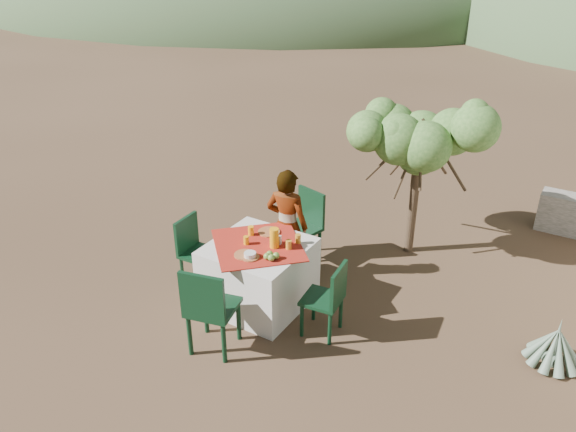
# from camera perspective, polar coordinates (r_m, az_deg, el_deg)

# --- Properties ---
(ground) EXTENTS (160.00, 160.00, 0.00)m
(ground) POSITION_cam_1_polar(r_m,az_deg,el_deg) (6.73, -1.21, -7.63)
(ground) COLOR #3C2B1B
(ground) RESTS_ON ground
(table) EXTENTS (1.30, 1.30, 0.76)m
(table) POSITION_cam_1_polar(r_m,az_deg,el_deg) (6.34, -2.99, -5.91)
(table) COLOR silver
(table) RESTS_ON ground
(chair_far) EXTENTS (0.53, 0.53, 0.95)m
(chair_far) POSITION_cam_1_polar(r_m,az_deg,el_deg) (7.09, 1.71, -0.71)
(chair_far) COLOR black
(chair_far) RESTS_ON ground
(chair_near) EXTENTS (0.55, 0.55, 0.99)m
(chair_near) POSITION_cam_1_polar(r_m,az_deg,el_deg) (5.59, -8.03, -9.15)
(chair_near) COLOR black
(chair_near) RESTS_ON ground
(chair_left) EXTENTS (0.42, 0.42, 0.86)m
(chair_left) POSITION_cam_1_polar(r_m,az_deg,el_deg) (6.72, -9.45, -3.26)
(chair_left) COLOR black
(chair_left) RESTS_ON ground
(chair_right) EXTENTS (0.43, 0.43, 0.84)m
(chair_right) POSITION_cam_1_polar(r_m,az_deg,el_deg) (5.84, 4.15, -8.20)
(chair_right) COLOR black
(chair_right) RESTS_ON ground
(person) EXTENTS (0.56, 0.41, 1.42)m
(person) POSITION_cam_1_polar(r_m,az_deg,el_deg) (6.63, -0.10, -0.98)
(person) COLOR #8C6651
(person) RESTS_ON ground
(shrub_tree) EXTENTS (1.58, 1.55, 1.86)m
(shrub_tree) POSITION_cam_1_polar(r_m,az_deg,el_deg) (7.13, 13.79, 6.90)
(shrub_tree) COLOR #473823
(shrub_tree) RESTS_ON ground
(agave) EXTENTS (0.56, 0.56, 0.59)m
(agave) POSITION_cam_1_polar(r_m,az_deg,el_deg) (6.20, 25.48, -11.88)
(agave) COLOR slate
(agave) RESTS_ON ground
(plate_far) EXTENTS (0.25, 0.25, 0.01)m
(plate_far) POSITION_cam_1_polar(r_m,az_deg,el_deg) (6.38, -1.95, -1.62)
(plate_far) COLOR brown
(plate_far) RESTS_ON table
(plate_near) EXTENTS (0.23, 0.23, 0.01)m
(plate_near) POSITION_cam_1_polar(r_m,az_deg,el_deg) (5.95, -4.42, -3.94)
(plate_near) COLOR brown
(plate_near) RESTS_ON table
(glass_far) EXTENTS (0.07, 0.07, 0.11)m
(glass_far) POSITION_cam_1_polar(r_m,az_deg,el_deg) (6.31, -3.79, -1.49)
(glass_far) COLOR orange
(glass_far) RESTS_ON table
(glass_near) EXTENTS (0.06, 0.06, 0.10)m
(glass_near) POSITION_cam_1_polar(r_m,az_deg,el_deg) (6.14, -4.27, -2.47)
(glass_near) COLOR orange
(glass_near) RESTS_ON table
(juice_pitcher) EXTENTS (0.10, 0.10, 0.22)m
(juice_pitcher) POSITION_cam_1_polar(r_m,az_deg,el_deg) (6.04, -1.40, -2.24)
(juice_pitcher) COLOR orange
(juice_pitcher) RESTS_ON table
(bowl_plate) EXTENTS (0.20, 0.20, 0.01)m
(bowl_plate) POSITION_cam_1_polar(r_m,az_deg,el_deg) (5.91, -3.87, -4.18)
(bowl_plate) COLOR brown
(bowl_plate) RESTS_ON table
(white_bowl) EXTENTS (0.13, 0.13, 0.05)m
(white_bowl) POSITION_cam_1_polar(r_m,az_deg,el_deg) (5.90, -3.88, -3.93)
(white_bowl) COLOR silver
(white_bowl) RESTS_ON bowl_plate
(jar_left) EXTENTS (0.06, 0.06, 0.10)m
(jar_left) POSITION_cam_1_polar(r_m,az_deg,el_deg) (6.03, 0.07, -2.92)
(jar_left) COLOR orange
(jar_left) RESTS_ON table
(jar_right) EXTENTS (0.06, 0.06, 0.10)m
(jar_right) POSITION_cam_1_polar(r_m,az_deg,el_deg) (6.15, 1.03, -2.30)
(jar_right) COLOR orange
(jar_right) RESTS_ON table
(napkin_holder) EXTENTS (0.08, 0.05, 0.10)m
(napkin_holder) POSITION_cam_1_polar(r_m,az_deg,el_deg) (6.13, -1.06, -2.41)
(napkin_holder) COLOR silver
(napkin_holder) RESTS_ON table
(fruit_cluster) EXTENTS (0.15, 0.14, 0.07)m
(fruit_cluster) POSITION_cam_1_polar(r_m,az_deg,el_deg) (5.86, -1.73, -4.08)
(fruit_cluster) COLOR olive
(fruit_cluster) RESTS_ON table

